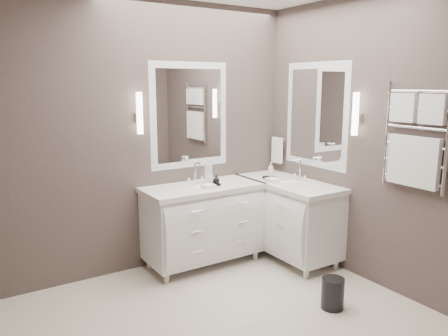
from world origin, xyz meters
TOP-DOWN VIEW (x-y plane):
  - floor at (0.00, 0.00)m, footprint 3.20×3.00m
  - wall_back at (0.00, 1.50)m, footprint 3.20×0.01m
  - wall_front at (0.00, -1.50)m, footprint 3.20×0.01m
  - wall_right at (1.60, 0.00)m, footprint 0.01×3.00m
  - vanity_back at (0.45, 1.23)m, footprint 1.24×0.59m
  - vanity_right at (1.33, 0.90)m, footprint 0.59×1.24m
  - mirror_back at (0.45, 1.49)m, footprint 0.90×0.02m
  - mirror_right at (1.59, 0.80)m, footprint 0.02×0.90m
  - sconce_back at (-0.13, 1.43)m, footprint 0.06×0.06m
  - sconce_right at (1.53, 0.22)m, footprint 0.06×0.06m
  - towel_bar_corner at (1.54, 1.36)m, footprint 0.03×0.22m
  - towel_ladder at (1.55, -0.40)m, footprint 0.06×0.58m
  - waste_bin at (0.90, -0.18)m, footprint 0.22×0.22m
  - amenity_tray_back at (0.53, 1.18)m, footprint 0.16×0.13m
  - amenity_tray_right at (1.22, 1.08)m, footprint 0.15×0.18m
  - water_bottle at (0.52, 1.22)m, footprint 0.10×0.10m
  - soap_bottle_a at (0.50, 1.20)m, footprint 0.08×0.08m
  - soap_bottle_b at (0.56, 1.15)m, footprint 0.08×0.08m
  - soap_bottle_c at (1.22, 1.08)m, footprint 0.08×0.08m

SIDE VIEW (x-z plane):
  - floor at x=0.00m, z-range -0.01..0.00m
  - waste_bin at x=0.90m, z-range 0.00..0.27m
  - vanity_back at x=0.45m, z-range 0.00..0.97m
  - vanity_right at x=1.33m, z-range 0.00..0.97m
  - amenity_tray_back at x=0.53m, z-range 0.85..0.87m
  - amenity_tray_right at x=1.22m, z-range 0.85..0.87m
  - soap_bottle_b at x=0.56m, z-range 0.87..0.96m
  - soap_bottle_a at x=0.50m, z-range 0.87..1.02m
  - soap_bottle_c at x=1.22m, z-range 0.87..1.04m
  - water_bottle at x=0.52m, z-range 0.85..1.07m
  - towel_bar_corner at x=1.54m, z-range 0.97..1.27m
  - wall_back at x=0.00m, z-range 0.00..2.70m
  - wall_front at x=0.00m, z-range 0.00..2.70m
  - wall_right at x=1.60m, z-range 0.00..2.70m
  - towel_ladder at x=1.55m, z-range 0.94..1.84m
  - mirror_back at x=0.45m, z-range 1.00..2.10m
  - mirror_right at x=1.59m, z-range 1.00..2.10m
  - sconce_back at x=-0.13m, z-range 1.39..1.79m
  - sconce_right at x=1.53m, z-range 1.39..1.79m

